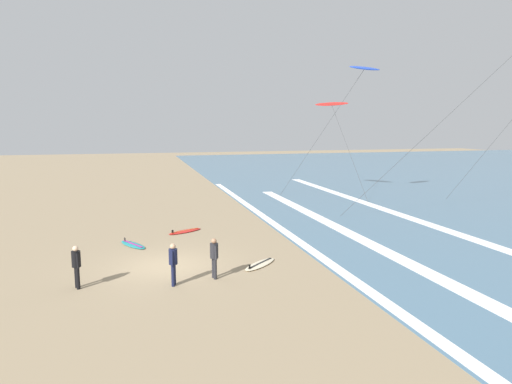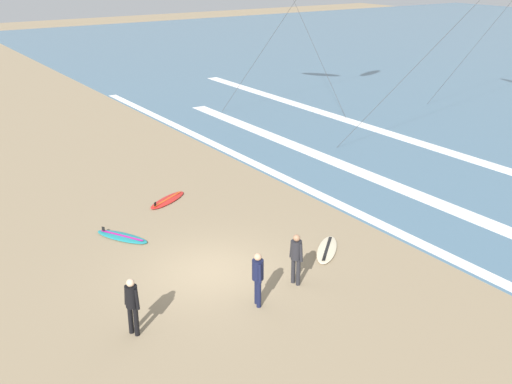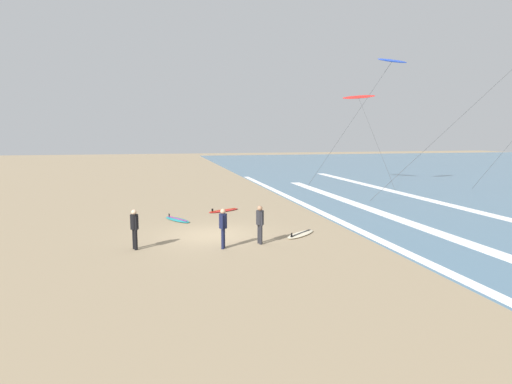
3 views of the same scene
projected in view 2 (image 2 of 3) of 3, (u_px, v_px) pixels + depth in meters
The scene contains 9 objects.
ground_plane at pixel (211, 272), 18.89m from camera, with size 160.00×160.00×0.00m, color #937F60.
wave_foam_shoreline at pixel (379, 223), 22.25m from camera, with size 51.95×0.52×0.01m, color white.
wave_foam_mid_break at pixel (461, 213), 23.17m from camera, with size 41.28×0.86×0.01m, color white.
surfer_mid_group at pixel (132, 302), 15.46m from camera, with size 0.50×0.32×1.60m.
surfer_left_near at pixel (296, 255), 17.87m from camera, with size 0.52×0.32×1.60m.
surfer_right_near at pixel (258, 275), 16.76m from camera, with size 0.51×0.32×1.60m.
surfboard_foreground_flat at pixel (327, 250), 20.20m from camera, with size 1.86×1.95×0.25m.
surfboard_near_water at pixel (122, 237), 21.12m from camera, with size 2.13×1.54×0.25m.
surfboard_right_spare at pixel (168, 200), 24.26m from camera, with size 1.55×2.12×0.25m.
Camera 2 is at (14.69, -8.11, 9.13)m, focal length 43.11 mm.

